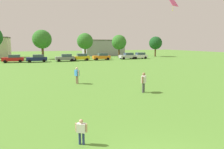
{
  "coord_description": "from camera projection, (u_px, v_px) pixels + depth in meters",
  "views": [
    {
      "loc": [
        -3.14,
        -3.93,
        4.04
      ],
      "look_at": [
        1.57,
        8.64,
        1.9
      ],
      "focal_mm": 31.02,
      "sensor_mm": 36.0,
      "label": 1
    }
  ],
  "objects": [
    {
      "name": "tree_right",
      "position": [
        119.0,
        42.0,
        55.67
      ],
      "size": [
        4.22,
        4.22,
        6.57
      ],
      "color": "brown",
      "rests_on": "ground"
    },
    {
      "name": "tree_center",
      "position": [
        85.0,
        41.0,
        54.4
      ],
      "size": [
        4.5,
        4.5,
        7.01
      ],
      "color": "brown",
      "rests_on": "ground"
    },
    {
      "name": "tree_far_right",
      "position": [
        156.0,
        43.0,
        60.95
      ],
      "size": [
        4.04,
        4.04,
        6.3
      ],
      "color": "brown",
      "rests_on": "ground"
    },
    {
      "name": "adult_bystander",
      "position": [
        144.0,
        81.0,
        16.08
      ],
      "size": [
        0.61,
        0.6,
        1.68
      ],
      "rotation": [
        0.0,
        0.0,
        3.91
      ],
      "color": "#4C4C51",
      "rests_on": "ground"
    },
    {
      "name": "house_right",
      "position": [
        103.0,
        48.0,
        67.57
      ],
      "size": [
        13.96,
        7.7,
        5.37
      ],
      "color": "#9999A3",
      "rests_on": "ground"
    },
    {
      "name": "parked_car_yellow_3",
      "position": [
        81.0,
        57.0,
        46.69
      ],
      "size": [
        4.3,
        2.02,
        1.68
      ],
      "rotation": [
        0.0,
        0.0,
        3.14
      ],
      "color": "yellow",
      "rests_on": "ground"
    },
    {
      "name": "parked_car_silver_5",
      "position": [
        128.0,
        56.0,
        51.26
      ],
      "size": [
        4.3,
        2.02,
        1.68
      ],
      "rotation": [
        0.0,
        0.0,
        3.14
      ],
      "color": "silver",
      "rests_on": "ground"
    },
    {
      "name": "tree_left",
      "position": [
        42.0,
        39.0,
        50.78
      ],
      "size": [
        4.93,
        4.93,
        7.68
      ],
      "color": "brown",
      "rests_on": "ground"
    },
    {
      "name": "parked_car_red_0",
      "position": [
        13.0,
        59.0,
        42.0
      ],
      "size": [
        4.3,
        2.02,
        1.68
      ],
      "rotation": [
        0.0,
        0.0,
        3.14
      ],
      "color": "red",
      "rests_on": "ground"
    },
    {
      "name": "ground_plane",
      "position": [
        60.0,
        68.0,
        33.1
      ],
      "size": [
        160.0,
        160.0,
        0.0
      ],
      "primitive_type": "plane",
      "color": "#568C33"
    },
    {
      "name": "kite",
      "position": [
        174.0,
        4.0,
        18.77
      ],
      "size": [
        1.16,
        0.81,
        1.08
      ],
      "color": "#F24C8C"
    },
    {
      "name": "child_kite_flyer",
      "position": [
        81.0,
        130.0,
        7.75
      ],
      "size": [
        0.45,
        0.35,
        1.07
      ],
      "rotation": [
        0.0,
        0.0,
        -0.54
      ],
      "color": "navy",
      "rests_on": "ground"
    },
    {
      "name": "parked_car_gray_2",
      "position": [
        65.0,
        58.0,
        44.68
      ],
      "size": [
        4.3,
        2.02,
        1.68
      ],
      "rotation": [
        0.0,
        0.0,
        3.14
      ],
      "color": "slate",
      "rests_on": "ground"
    },
    {
      "name": "parked_car_orange_4",
      "position": [
        102.0,
        57.0,
        48.38
      ],
      "size": [
        4.3,
        2.02,
        1.68
      ],
      "rotation": [
        0.0,
        0.0,
        3.14
      ],
      "color": "orange",
      "rests_on": "ground"
    },
    {
      "name": "parked_car_white_6",
      "position": [
        139.0,
        56.0,
        52.48
      ],
      "size": [
        4.3,
        2.02,
        1.68
      ],
      "rotation": [
        0.0,
        0.0,
        3.14
      ],
      "color": "white",
      "rests_on": "ground"
    },
    {
      "name": "parked_car_navy_1",
      "position": [
        37.0,
        58.0,
        42.68
      ],
      "size": [
        4.3,
        2.02,
        1.68
      ],
      "rotation": [
        0.0,
        0.0,
        3.14
      ],
      "color": "#141E4C",
      "rests_on": "ground"
    },
    {
      "name": "bystander_near_trees",
      "position": [
        77.0,
        74.0,
        19.61
      ],
      "size": [
        0.45,
        0.78,
        1.69
      ],
      "rotation": [
        0.0,
        0.0,
        1.85
      ],
      "color": "#8C7259",
      "rests_on": "ground"
    }
  ]
}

